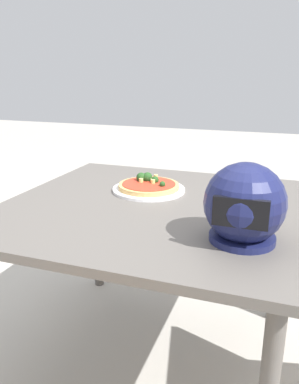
{
  "coord_description": "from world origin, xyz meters",
  "views": [
    {
      "loc": [
        -0.46,
        1.3,
        1.19
      ],
      "look_at": [
        0.03,
        -0.08,
        0.73
      ],
      "focal_mm": 35.69,
      "sensor_mm": 36.0,
      "label": 1
    }
  ],
  "objects": [
    {
      "name": "dining_table",
      "position": [
        0.0,
        0.0,
        0.64
      ],
      "size": [
        1.09,
        1.06,
        0.71
      ],
      "color": "#5B5651",
      "rests_on": "ground"
    },
    {
      "name": "motorcycle_helmet",
      "position": [
        -0.37,
        0.23,
        0.82
      ],
      "size": [
        0.24,
        0.24,
        0.24
      ],
      "color": "#191E4C",
      "rests_on": "dining_table"
    },
    {
      "name": "pizza",
      "position": [
        0.06,
        -0.16,
        0.74
      ],
      "size": [
        0.25,
        0.25,
        0.06
      ],
      "color": "tan",
      "rests_on": "pizza_plate"
    },
    {
      "name": "ground_plane",
      "position": [
        0.0,
        0.0,
        0.0
      ],
      "size": [
        14.0,
        14.0,
        0.0
      ],
      "primitive_type": "plane",
      "color": "#B2ADA3"
    },
    {
      "name": "pizza_plate",
      "position": [
        0.06,
        -0.15,
        0.72
      ],
      "size": [
        0.3,
        0.3,
        0.01
      ],
      "primitive_type": "cylinder",
      "color": "white",
      "rests_on": "dining_table"
    }
  ]
}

